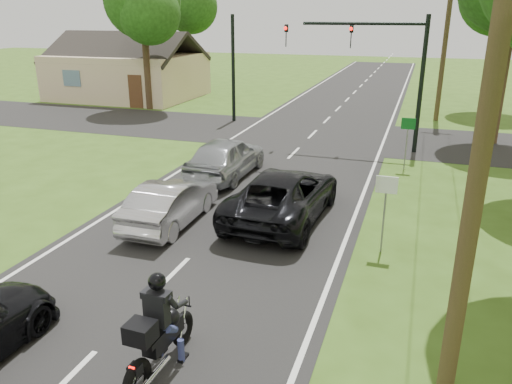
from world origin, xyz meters
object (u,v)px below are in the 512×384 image
traffic_signal (380,58)px  silver_sedan (171,203)px  dark_suv (283,195)px  utility_pole_far (446,31)px  sign_white (386,196)px  sign_green (408,131)px  utility_pole_near (492,85)px  motorcycle_rider (158,335)px  silver_suv (226,157)px

traffic_signal → silver_sedan: bearing=-113.6°
dark_suv → utility_pole_far: utility_pole_far is taller
sign_white → sign_green: size_ratio=1.00×
utility_pole_near → sign_white: bearing=106.8°
dark_suv → sign_white: sign_white is taller
utility_pole_near → sign_green: size_ratio=4.71×
motorcycle_rider → silver_sedan: bearing=118.1°
traffic_signal → utility_pole_far: size_ratio=0.64×
motorcycle_rider → dark_suv: motorcycle_rider is taller
silver_sedan → utility_pole_near: bearing=146.3°
silver_sedan → sign_white: size_ratio=1.91×
sign_green → utility_pole_far: bearing=83.3°
traffic_signal → utility_pole_far: 8.55m
traffic_signal → sign_white: 11.39m
utility_pole_near → sign_green: (-1.30, 12.98, -3.49)m
sign_white → silver_sedan: bearing=-179.6°
silver_sedan → sign_white: 6.25m
motorcycle_rider → sign_green: (3.47, 14.05, 0.84)m
dark_suv → traffic_signal: 10.28m
silver_suv → motorcycle_rider: bearing=107.2°
motorcycle_rider → dark_suv: bearing=91.1°
utility_pole_near → sign_white: size_ratio=4.71×
sign_green → sign_white: bearing=-91.4°
silver_suv → traffic_signal: bearing=-127.2°
dark_suv → sign_white: (3.11, -1.46, 0.83)m
utility_pole_near → sign_green: utility_pole_near is taller
motorcycle_rider → utility_pole_near: utility_pole_near is taller
utility_pole_far → sign_white: 19.39m
traffic_signal → utility_pole_far: bearing=70.3°
silver_suv → sign_green: (6.54, 3.19, 0.79)m
motorcycle_rider → silver_sedan: 6.68m
sign_green → traffic_signal: bearing=117.4°
motorcycle_rider → silver_suv: size_ratio=0.48×
silver_sedan → silver_suv: 4.85m
motorcycle_rider → sign_green: size_ratio=1.06×
silver_suv → utility_pole_near: bearing=130.1°
utility_pole_near → sign_green: bearing=95.7°
silver_suv → traffic_signal: 8.62m
dark_suv → sign_green: size_ratio=2.57×
sign_white → utility_pole_far: bearing=85.5°
dark_suv → silver_suv: bearing=-43.9°
motorcycle_rider → utility_pole_near: 6.53m
utility_pole_far → utility_pole_near: bearing=-90.0°
motorcycle_rider → utility_pole_near: bearing=14.9°
traffic_signal → utility_pole_far: (2.86, 8.00, 0.95)m
motorcycle_rider → silver_suv: bearing=108.0°
utility_pole_far → sign_green: bearing=-96.7°
dark_suv → traffic_signal: traffic_signal is taller
silver_sedan → utility_pole_near: size_ratio=0.41×
silver_suv → utility_pole_near: utility_pole_near is taller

